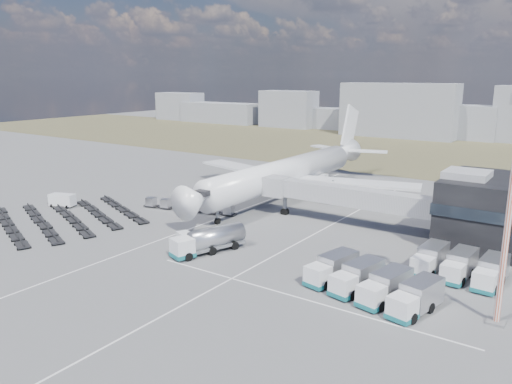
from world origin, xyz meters
The scene contains 15 objects.
ground centered at (0.00, 0.00, 0.00)m, with size 420.00×420.00×0.00m, color #565659.
grass_strip centered at (0.00, 110.00, 0.01)m, with size 420.00×90.00×0.01m, color #47422B.
lane_markings centered at (9.77, 3.00, 0.01)m, with size 47.12×110.00×0.01m.
jet_bridge centered at (15.90, 20.42, 5.05)m, with size 30.30×3.80×7.05m.
airliner centered at (0.00, 32.38, 5.29)m, with size 51.59×64.53×17.62m.
skyline centered at (13.63, 150.00, 9.46)m, with size 302.21×25.84×25.99m.
fuel_tanker centered at (7.64, -2.44, 1.78)m, with size 6.18×11.33×3.56m.
pushback_tug centered at (1.86, -0.93, 0.70)m, with size 3.07×1.73×1.41m, color white.
utility_van centered at (-31.25, 0.91, 1.25)m, with size 4.75×2.15×2.50m, color white.
catering_truck centered at (2.04, 40.83, 1.51)m, with size 3.30×6.68×2.95m.
service_trucks_near centered at (31.90, -2.92, 1.67)m, with size 15.14×10.42×3.07m.
service_trucks_far centered at (38.90, 8.16, 1.63)m, with size 10.31×8.06×3.00m.
uld_row centered at (-9.38, 12.19, 1.02)m, with size 18.62×5.87×1.70m.
baggage_dollies centered at (-23.44, -3.71, 0.41)m, with size 30.88×28.51×0.82m.
floodlight_mast centered at (44.88, -1.73, 11.47)m, with size 2.15×1.77×22.89m.
Camera 1 is at (51.11, -53.47, 24.53)m, focal length 35.00 mm.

